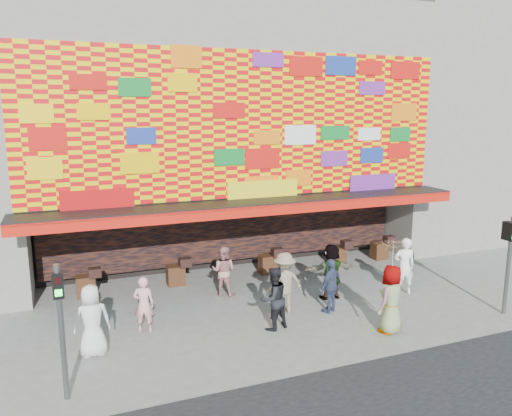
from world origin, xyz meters
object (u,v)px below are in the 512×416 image
(signal_right, at_px, (509,254))
(ped_e, at_px, (331,286))
(ped_b, at_px, (144,304))
(ped_h, at_px, (404,266))
(ped_d, at_px, (284,283))
(ped_g, at_px, (391,299))
(signal_left, at_px, (61,317))
(ped_f, at_px, (331,271))
(ped_i, at_px, (224,271))
(ped_a, at_px, (92,320))
(parasol, at_px, (394,257))
(ped_c, at_px, (273,298))

(signal_right, bearing_deg, ped_e, 157.19)
(ped_b, relative_size, ped_h, 0.83)
(ped_d, xyz_separation_m, ped_g, (2.17, -2.31, 0.02))
(signal_left, height_order, ped_f, signal_left)
(ped_i, bearing_deg, ped_e, 170.51)
(ped_a, relative_size, ped_g, 0.96)
(signal_left, distance_m, parasol, 8.42)
(signal_right, relative_size, parasol, 1.59)
(ped_a, distance_m, ped_h, 9.97)
(ped_b, distance_m, ped_f, 6.07)
(ped_e, bearing_deg, ped_d, -47.97)
(ped_b, xyz_separation_m, ped_c, (3.40, -1.15, 0.10))
(ped_i, bearing_deg, ped_f, -171.02)
(signal_right, xyz_separation_m, ped_f, (-4.26, 3.03, -0.95))
(ped_a, height_order, ped_e, ped_a)
(ped_c, relative_size, ped_e, 1.07)
(ped_d, xyz_separation_m, parasol, (2.17, -2.31, 1.23))
(signal_left, relative_size, ped_d, 1.60)
(ped_g, bearing_deg, ped_e, -90.33)
(signal_left, bearing_deg, parasol, 1.37)
(ped_c, bearing_deg, signal_left, -0.03)
(ped_b, xyz_separation_m, ped_g, (6.33, -2.52, 0.17))
(ped_c, xyz_separation_m, ped_d, (0.77, 0.94, 0.04))
(signal_left, xyz_separation_m, signal_right, (12.40, 0.00, 0.00))
(ped_h, xyz_separation_m, ped_i, (-5.65, 2.05, -0.12))
(ped_f, bearing_deg, ped_g, 100.54)
(signal_left, relative_size, ped_a, 1.63)
(ped_b, bearing_deg, signal_right, -177.79)
(ped_a, xyz_separation_m, parasol, (7.74, -1.62, 1.25))
(ped_a, xyz_separation_m, ped_b, (1.41, 0.91, -0.13))
(signal_left, relative_size, signal_right, 1.00)
(ped_c, bearing_deg, ped_e, 176.15)
(signal_right, xyz_separation_m, ped_a, (-11.73, 1.82, -0.94))
(signal_left, xyz_separation_m, ped_d, (6.24, 2.51, -0.92))
(ped_g, bearing_deg, ped_h, -158.73)
(ped_f, bearing_deg, ped_b, 8.04)
(ped_a, height_order, ped_f, ped_a)
(signal_right, distance_m, ped_f, 5.31)
(signal_right, distance_m, ped_g, 4.09)
(ped_e, relative_size, ped_i, 1.00)
(ped_g, relative_size, ped_h, 1.00)
(ped_a, relative_size, ped_h, 0.96)
(signal_right, relative_size, ped_b, 1.89)
(ped_a, distance_m, ped_g, 7.91)
(ped_e, bearing_deg, ped_f, -147.65)
(ped_c, distance_m, ped_i, 3.03)
(signal_left, relative_size, ped_g, 1.56)
(signal_right, bearing_deg, ped_c, 167.18)
(signal_left, height_order, ped_c, signal_left)
(ped_g, bearing_deg, signal_right, 152.20)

